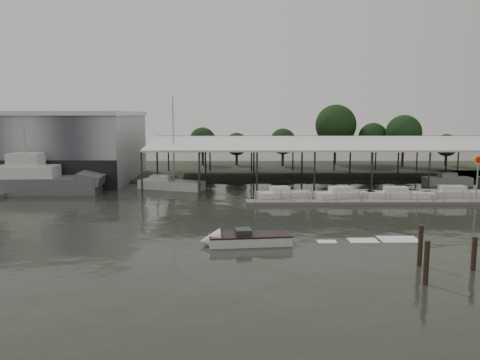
{
  "coord_description": "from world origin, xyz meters",
  "views": [
    {
      "loc": [
        0.01,
        -41.83,
        10.04
      ],
      "look_at": [
        0.33,
        11.85,
        2.5
      ],
      "focal_mm": 35.0,
      "sensor_mm": 36.0,
      "label": 1
    }
  ],
  "objects_px": {
    "white_sailboat": "(170,184)",
    "speedboat_underway": "(242,240)",
    "grey_trawler": "(36,181)",
    "shell_fuel_sign": "(478,170)"
  },
  "relations": [
    {
      "from": "speedboat_underway",
      "to": "grey_trawler",
      "type": "bearing_deg",
      "value": -48.79
    },
    {
      "from": "shell_fuel_sign",
      "to": "grey_trawler",
      "type": "relative_size",
      "value": 0.33
    },
    {
      "from": "shell_fuel_sign",
      "to": "speedboat_underway",
      "type": "relative_size",
      "value": 0.31
    },
    {
      "from": "speedboat_underway",
      "to": "white_sailboat",
      "type": "bearing_deg",
      "value": -77.2
    },
    {
      "from": "shell_fuel_sign",
      "to": "speedboat_underway",
      "type": "bearing_deg",
      "value": -148.18
    },
    {
      "from": "white_sailboat",
      "to": "speedboat_underway",
      "type": "distance_m",
      "value": 28.89
    },
    {
      "from": "white_sailboat",
      "to": "speedboat_underway",
      "type": "height_order",
      "value": "white_sailboat"
    },
    {
      "from": "shell_fuel_sign",
      "to": "white_sailboat",
      "type": "distance_m",
      "value": 37.78
    },
    {
      "from": "shell_fuel_sign",
      "to": "white_sailboat",
      "type": "xyz_separation_m",
      "value": [
        -36.06,
        10.79,
        -3.28
      ]
    },
    {
      "from": "shell_fuel_sign",
      "to": "grey_trawler",
      "type": "xyz_separation_m",
      "value": [
        -52.76,
        7.45,
        -2.35
      ]
    }
  ]
}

